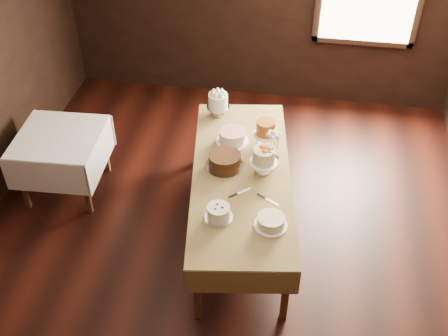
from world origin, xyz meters
TOP-DOWN VIEW (x-y plane):
  - floor at (0.00, 0.00)m, footprint 5.00×6.00m
  - display_table at (0.13, 0.41)m, footprint 1.25×2.46m
  - side_table at (-1.83, 0.70)m, footprint 0.90×0.90m
  - cake_meringue at (-0.25, 1.35)m, footprint 0.29×0.29m
  - cake_lattice at (-0.03, 0.88)m, footprint 0.33×0.33m
  - cake_caramel at (0.30, 0.90)m, footprint 0.25×0.25m
  - cake_chocolate at (-0.04, 0.48)m, footprint 0.41×0.41m
  - cake_flowers at (0.33, 0.47)m, footprint 0.27×0.27m
  - cake_swirl at (0.02, -0.21)m, footprint 0.25×0.25m
  - cake_cream at (0.47, -0.23)m, footprint 0.29×0.29m
  - cake_server_a at (0.19, 0.17)m, footprint 0.20×0.18m
  - cake_server_b at (0.46, 0.06)m, footprint 0.22×0.14m
  - cake_server_c at (0.01, 0.68)m, footprint 0.18×0.20m
  - cake_server_d at (0.39, 0.71)m, footprint 0.18×0.19m
  - flower_vase at (0.40, 0.64)m, footprint 0.18×0.18m
  - flower_bouquet at (0.40, 0.64)m, footprint 0.14×0.14m

SIDE VIEW (x-z plane):
  - floor at x=0.00m, z-range -0.01..0.01m
  - side_table at x=-1.83m, z-range 0.28..1.01m
  - display_table at x=0.13m, z-range 0.31..1.04m
  - cake_server_a at x=0.19m, z-range 0.73..0.74m
  - cake_server_b at x=0.46m, z-range 0.73..0.74m
  - cake_server_c at x=0.01m, z-range 0.73..0.74m
  - cake_server_d at x=0.39m, z-range 0.73..0.74m
  - cake_cream at x=0.47m, z-range 0.73..0.83m
  - cake_lattice at x=-0.03m, z-range 0.73..0.85m
  - cake_swirl at x=0.02m, z-range 0.73..0.85m
  - cake_chocolate at x=-0.04m, z-range 0.73..0.87m
  - flower_vase at x=0.40m, z-range 0.73..0.87m
  - cake_meringue at x=-0.25m, z-range 0.72..0.98m
  - cake_flowers at x=0.33m, z-range 0.71..0.99m
  - cake_caramel at x=0.30m, z-range 0.71..1.00m
  - flower_bouquet at x=0.40m, z-range 0.89..1.09m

